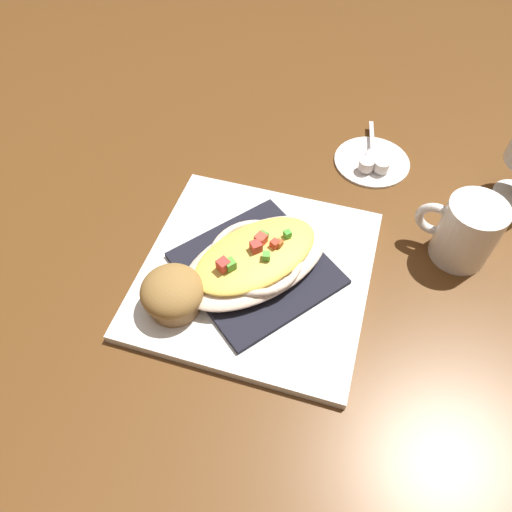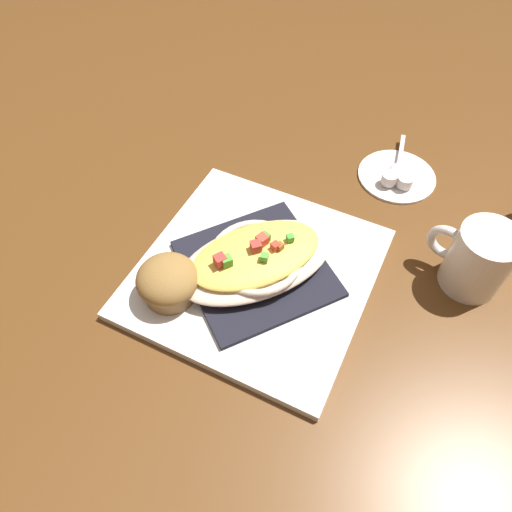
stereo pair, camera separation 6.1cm
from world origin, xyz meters
name	(u,v)px [view 1 (the left image)]	position (x,y,z in m)	size (l,w,h in m)	color
ground_plane	(256,276)	(0.00, 0.00, 0.00)	(2.60, 2.60, 0.00)	brown
square_plate	(256,273)	(0.00, 0.00, 0.01)	(0.29, 0.29, 0.01)	white
folded_napkin	(256,268)	(0.00, 0.00, 0.02)	(0.17, 0.18, 0.01)	black
gratin_dish	(256,258)	(0.00, 0.00, 0.04)	(0.20, 0.24, 0.05)	beige
muffin	(173,293)	(-0.06, -0.09, 0.04)	(0.08, 0.08, 0.05)	olive
coffee_mug	(465,234)	(0.23, 0.16, 0.04)	(0.11, 0.08, 0.09)	white
creamer_saucer	(372,161)	(0.06, 0.28, 0.00)	(0.12, 0.12, 0.01)	white
spoon	(373,154)	(0.06, 0.29, 0.01)	(0.05, 0.11, 0.01)	silver
creamer_cup_0	(366,165)	(0.06, 0.26, 0.02)	(0.02, 0.02, 0.02)	white
creamer_cup_1	(382,166)	(0.08, 0.27, 0.02)	(0.02, 0.02, 0.02)	white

